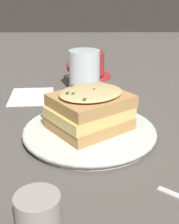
# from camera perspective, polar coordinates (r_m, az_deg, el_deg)

# --- Properties ---
(ground_plane) EXTENTS (2.40, 2.40, 0.00)m
(ground_plane) POSITION_cam_1_polar(r_m,az_deg,el_deg) (0.59, -1.65, -3.30)
(ground_plane) COLOR #514C47
(dinner_plate) EXTENTS (0.24, 0.24, 0.02)m
(dinner_plate) POSITION_cam_1_polar(r_m,az_deg,el_deg) (0.56, 0.00, -3.59)
(dinner_plate) COLOR silver
(dinner_plate) RESTS_ON ground_plane
(sandwich) EXTENTS (0.16, 0.17, 0.07)m
(sandwich) POSITION_cam_1_polar(r_m,az_deg,el_deg) (0.54, 0.10, 0.45)
(sandwich) COLOR #B2844C
(sandwich) RESTS_ON dinner_plate
(teacup_with_saucer) EXTENTS (0.12, 0.13, 0.07)m
(teacup_with_saucer) POSITION_cam_1_polar(r_m,az_deg,el_deg) (0.91, 0.03, 8.44)
(teacup_with_saucer) COLOR #AD282D
(teacup_with_saucer) RESTS_ON ground_plane
(water_glass) EXTENTS (0.08, 0.08, 0.10)m
(water_glass) POSITION_cam_1_polar(r_m,az_deg,el_deg) (0.79, -0.94, 7.61)
(water_glass) COLOR silver
(water_glass) RESTS_ON ground_plane
(napkin) EXTENTS (0.13, 0.11, 0.00)m
(napkin) POSITION_cam_1_polar(r_m,az_deg,el_deg) (0.77, -10.54, 2.88)
(napkin) COLOR white
(napkin) RESTS_ON ground_plane
(condiment_pot) EXTENTS (0.05, 0.05, 0.04)m
(condiment_pot) POSITION_cam_1_polar(r_m,az_deg,el_deg) (0.37, -9.40, -17.39)
(condiment_pot) COLOR gray
(condiment_pot) RESTS_ON ground_plane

